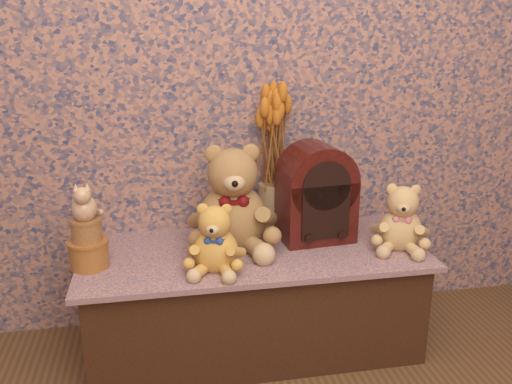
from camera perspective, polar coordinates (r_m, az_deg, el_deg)
display_shelf at (r=2.09m, az=-0.26°, el=-11.25°), size 1.27×0.55×0.41m
teddy_large at (r=1.96m, az=-2.51°, el=-0.02°), size 0.36×0.42×0.42m
teddy_medium at (r=1.80m, az=-4.36°, el=-4.49°), size 0.26×0.28×0.25m
teddy_small at (r=2.04m, az=15.28°, el=-2.23°), size 0.29×0.31×0.27m
cathedral_radio at (r=2.05m, az=6.43°, el=0.02°), size 0.29×0.22×0.38m
ceramic_vase at (r=2.17m, az=1.72°, el=-1.49°), size 0.12×0.12×0.19m
dried_stalks at (r=2.10m, az=1.79°, el=5.96°), size 0.27×0.27×0.39m
biscuit_tin_lower at (r=1.93m, az=-17.41°, el=-6.32°), size 0.16×0.16×0.10m
biscuit_tin_upper at (r=1.90m, az=-17.65°, el=-3.91°), size 0.11×0.11×0.08m
cat_figurine at (r=1.86m, az=-17.95°, el=-0.80°), size 0.11×0.12×0.14m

